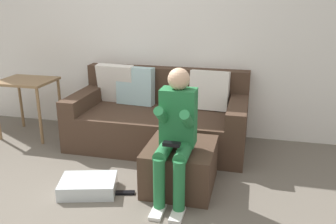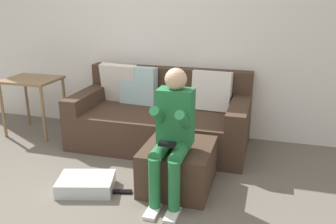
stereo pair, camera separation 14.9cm
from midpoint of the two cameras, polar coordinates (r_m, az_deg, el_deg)
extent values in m
plane|color=#6B6359|center=(3.13, -16.16, -15.58)|extent=(7.40, 7.40, 0.00)
cube|color=white|center=(4.58, -4.39, 12.93)|extent=(5.69, 0.10, 2.58)
cube|color=#473326|center=(4.23, -2.55, -2.59)|extent=(2.00, 0.99, 0.42)
cube|color=#473326|center=(4.47, -1.20, 4.27)|extent=(2.00, 0.18, 0.43)
cube|color=#473326|center=(4.46, -13.81, 2.03)|extent=(0.20, 0.99, 0.18)
cube|color=#473326|center=(3.98, 9.95, 0.36)|extent=(0.20, 0.99, 0.18)
cube|color=white|center=(4.51, -9.11, 4.43)|extent=(0.49, 0.22, 0.48)
cube|color=silver|center=(4.41, -6.11, 4.12)|extent=(0.47, 0.20, 0.46)
cube|color=white|center=(4.20, 5.51, 3.42)|extent=(0.46, 0.21, 0.46)
cube|color=#473326|center=(3.34, 0.67, -8.52)|extent=(0.61, 0.67, 0.41)
cube|color=#26723F|center=(3.07, 0.27, -0.77)|extent=(0.30, 0.19, 0.49)
sphere|color=#D8AD8C|center=(2.98, 0.28, 5.21)|extent=(0.19, 0.19, 0.19)
cylinder|color=#26723F|center=(3.03, -2.02, -6.06)|extent=(0.11, 0.34, 0.11)
cylinder|color=#26723F|center=(2.98, -2.88, -11.16)|extent=(0.10, 0.10, 0.43)
cube|color=white|center=(3.05, -3.14, -15.48)|extent=(0.10, 0.22, 0.03)
cylinder|color=#26723F|center=(2.98, -2.27, -0.82)|extent=(0.08, 0.32, 0.26)
cylinder|color=#26723F|center=(2.99, 1.04, -6.37)|extent=(0.11, 0.34, 0.11)
cylinder|color=#26723F|center=(2.94, 0.27, -11.55)|extent=(0.10, 0.10, 0.43)
cube|color=white|center=(3.01, -0.01, -15.92)|extent=(0.10, 0.22, 0.03)
cylinder|color=#26723F|center=(2.92, 1.70, -1.51)|extent=(0.08, 0.36, 0.29)
cube|color=black|center=(2.89, -0.92, -5.09)|extent=(0.14, 0.06, 0.03)
cube|color=silver|center=(3.40, -13.71, -11.22)|extent=(0.57, 0.47, 0.13)
cube|color=olive|center=(4.75, -22.29, 4.54)|extent=(0.64, 0.53, 0.03)
cylinder|color=olive|center=(4.50, -20.46, -0.68)|extent=(0.04, 0.04, 0.68)
cylinder|color=olive|center=(5.18, -22.95, 1.44)|extent=(0.04, 0.04, 0.68)
cylinder|color=olive|center=(4.87, -17.47, 1.03)|extent=(0.04, 0.04, 0.68)
cube|color=black|center=(3.34, -8.10, -12.51)|extent=(0.18, 0.10, 0.02)
camera|label=1|loc=(0.07, -91.17, -0.38)|focal=38.67mm
camera|label=2|loc=(0.07, 88.83, 0.38)|focal=38.67mm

